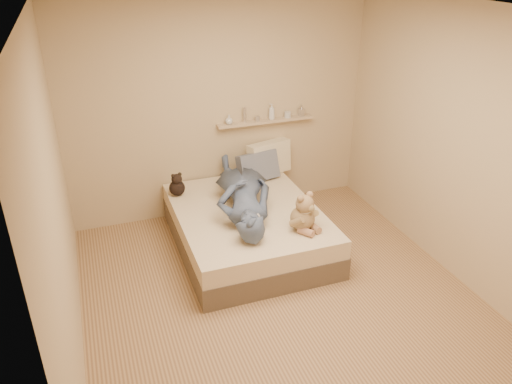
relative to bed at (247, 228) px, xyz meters
name	(u,v)px	position (x,y,z in m)	size (l,w,h in m)	color
room	(282,172)	(0.00, -0.93, 1.08)	(3.80, 3.80, 3.80)	#A28054
bed	(247,228)	(0.00, 0.00, 0.00)	(1.50, 1.90, 0.45)	brown
game_console	(253,220)	(-0.11, -0.50, 0.39)	(0.20, 0.13, 0.06)	silver
teddy_bear	(304,215)	(0.40, -0.57, 0.39)	(0.33, 0.34, 0.41)	#987853
dark_plush	(177,186)	(-0.63, 0.60, 0.35)	(0.18, 0.18, 0.28)	black
pillow_cream	(269,158)	(0.57, 0.83, 0.43)	(0.55, 0.16, 0.40)	beige
pillow_grey	(258,167)	(0.37, 0.69, 0.40)	(0.50, 0.14, 0.34)	slate
person	(243,192)	(-0.03, 0.05, 0.42)	(0.59, 1.61, 0.39)	#475270
wall_shelf	(266,121)	(0.55, 0.91, 0.88)	(1.20, 0.12, 0.03)	tan
shelf_bottles	(265,115)	(0.54, 0.91, 0.96)	(1.02, 0.12, 0.19)	silver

